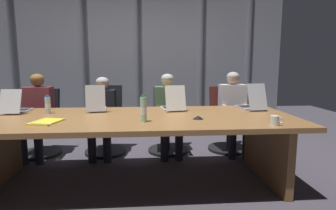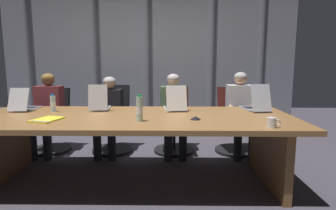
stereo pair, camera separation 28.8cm
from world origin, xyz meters
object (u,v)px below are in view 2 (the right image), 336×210
Objects in this scene: laptop_center at (175,105)px; conference_mic_left_side at (195,118)px; laptop_left_mid at (100,105)px; person_right_mid at (241,109)px; water_bottle_secondary at (140,109)px; laptop_left_end at (25,106)px; person_left_end at (47,109)px; laptop_right_mid at (255,105)px; person_left_mid at (109,111)px; office_chair_center at (174,127)px; office_chair_left_mid at (113,126)px; spiral_notepad at (47,120)px; coffee_mug_near at (272,123)px; water_bottle_primary at (53,104)px; office_chair_left_end at (51,127)px; office_chair_right_mid at (234,127)px; person_center at (174,109)px.

laptop_center is 4.00× the size of conference_mic_left_side.
laptop_left_mid is 0.34× the size of person_right_mid.
laptop_center is 0.78m from water_bottle_secondary.
person_left_end is (-0.01, 0.60, -0.14)m from laptop_left_end.
laptop_right_mid is 1.49m from water_bottle_secondary.
laptop_left_mid is at bearing 3.52° from person_left_mid.
laptop_center is 0.85m from office_chair_center.
office_chair_left_mid is 1.48m from spiral_notepad.
coffee_mug_near is at bearing 28.45° from office_chair_center.
water_bottle_primary is at bearing 28.75° from person_left_end.
person_left_end is at bearing 65.45° from laptop_center.
office_chair_right_mid reaches higher than office_chair_left_end.
laptop_left_mid is at bearing -62.47° from person_center.
laptop_left_mid is 1.26m from office_chair_center.
laptop_center reaches higher than water_bottle_secondary.
person_right_mid is (0.96, 0.00, 0.01)m from person_center.
laptop_center is at bearing -95.59° from laptop_left_mid.
laptop_left_end is 0.62m from person_left_end.
office_chair_left_mid is 0.93m from office_chair_center.
office_chair_left_end is (-0.94, 0.74, -0.45)m from laptop_left_mid.
laptop_center is 1.93m from person_left_end.
office_chair_right_mid is 8.72× the size of conference_mic_left_side.
office_chair_left_mid reaches higher than office_chair_center.
person_left_mid is 0.94× the size of person_right_mid.
office_chair_right_mid is 2.73× the size of spiral_notepad.
conference_mic_left_side is at bearing -15.16° from water_bottle_primary.
person_left_end reaches higher than office_chair_left_mid.
laptop_right_mid is 0.96m from conference_mic_left_side.
person_left_mid is 1.27m from spiral_notepad.
laptop_left_mid is 1.27m from conference_mic_left_side.
office_chair_left_mid is (0.94, 0.00, 0.01)m from office_chair_left_end.
person_left_end reaches higher than office_chair_right_mid.
person_left_end is 9.54× the size of coffee_mug_near.
laptop_right_mid reaches higher than laptop_center.
laptop_center reaches higher than water_bottle_primary.
water_bottle_secondary reaches higher than conference_mic_left_side.
office_chair_right_mid is 0.98m from person_center.
laptop_center is (1.83, 0.04, 0.00)m from laptop_left_end.
spiral_notepad is (-1.29, -0.66, -0.05)m from laptop_center.
laptop_center is 1.11m from person_left_mid.
laptop_right_mid is at bearing 36.71° from conference_mic_left_side.
office_chair_center is at bearing 98.84° from conference_mic_left_side.
spiral_notepad is at bearing -8.78° from office_chair_left_mid.
spiral_notepad is (-1.29, -1.38, 0.39)m from office_chair_center.
person_right_mid is at bearing 85.59° from person_center.
person_left_mid is at bearing -93.35° from office_chair_right_mid.
person_left_mid is (-0.95, 0.56, -0.17)m from laptop_center.
laptop_left_end reaches higher than office_chair_center.
coffee_mug_near is at bearing 60.11° from person_left_end.
laptop_left_end is at bearing 164.78° from conference_mic_left_side.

